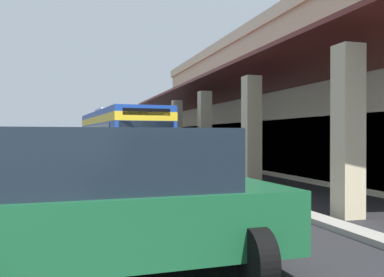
{
  "coord_description": "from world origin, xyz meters",
  "views": [
    {
      "loc": [
        21.18,
        -2.64,
        1.88
      ],
      "look_at": [
        0.67,
        3.34,
        1.73
      ],
      "focal_mm": 39.38,
      "sensor_mm": 36.0,
      "label": 1
    }
  ],
  "objects_px": {
    "parked_suv_tan": "(7,151)",
    "pedestrian": "(153,168)",
    "transit_bus": "(119,136)",
    "potted_palm": "(154,150)",
    "parked_suv_green": "(108,201)"
  },
  "relations": [
    {
      "from": "transit_bus",
      "to": "potted_palm",
      "type": "bearing_deg",
      "value": 159.13
    },
    {
      "from": "parked_suv_tan",
      "to": "pedestrian",
      "type": "height_order",
      "value": "parked_suv_tan"
    },
    {
      "from": "parked_suv_tan",
      "to": "potted_palm",
      "type": "height_order",
      "value": "potted_palm"
    },
    {
      "from": "parked_suv_tan",
      "to": "pedestrian",
      "type": "relative_size",
      "value": 2.96
    },
    {
      "from": "parked_suv_tan",
      "to": "parked_suv_green",
      "type": "bearing_deg",
      "value": 10.89
    },
    {
      "from": "transit_bus",
      "to": "parked_suv_tan",
      "type": "relative_size",
      "value": 2.33
    },
    {
      "from": "parked_suv_tan",
      "to": "potted_palm",
      "type": "distance_m",
      "value": 11.42
    },
    {
      "from": "parked_suv_tan",
      "to": "pedestrian",
      "type": "xyz_separation_m",
      "value": [
        13.43,
        5.72,
        -0.1
      ]
    },
    {
      "from": "transit_bus",
      "to": "pedestrian",
      "type": "distance_m",
      "value": 9.93
    },
    {
      "from": "parked_suv_green",
      "to": "potted_palm",
      "type": "relative_size",
      "value": 1.63
    },
    {
      "from": "transit_bus",
      "to": "parked_suv_green",
      "type": "height_order",
      "value": "transit_bus"
    },
    {
      "from": "parked_suv_tan",
      "to": "potted_palm",
      "type": "relative_size",
      "value": 1.63
    },
    {
      "from": "transit_bus",
      "to": "potted_palm",
      "type": "relative_size",
      "value": 3.8
    },
    {
      "from": "parked_suv_green",
      "to": "potted_palm",
      "type": "height_order",
      "value": "potted_palm"
    },
    {
      "from": "transit_bus",
      "to": "parked_suv_tan",
      "type": "distance_m",
      "value": 6.9
    }
  ]
}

